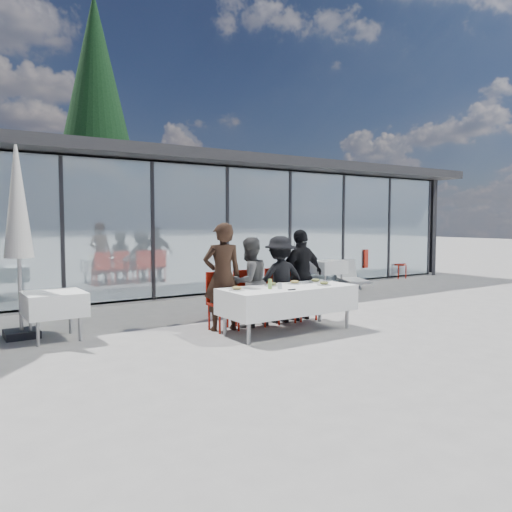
{
  "coord_description": "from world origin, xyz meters",
  "views": [
    {
      "loc": [
        -5.21,
        -6.61,
        1.83
      ],
      "look_at": [
        0.01,
        1.2,
        1.17
      ],
      "focal_mm": 35.0,
      "sensor_mm": 36.0,
      "label": 1
    }
  ],
  "objects_px": {
    "diner_chair_b": "(248,295)",
    "plate_a": "(237,289)",
    "spare_chair_a": "(395,262)",
    "plate_extra": "(324,284)",
    "diner_chair_a": "(221,298)",
    "plate_c": "(295,283)",
    "spare_table_right": "(326,267)",
    "diner_b": "(249,282)",
    "juice_bottle": "(270,284)",
    "diner_a": "(222,277)",
    "spare_table_left": "(54,304)",
    "diner_chair_c": "(278,292)",
    "plate_d": "(316,281)",
    "lounger": "(350,277)",
    "conifer_tree": "(96,113)",
    "plate_b": "(272,285)",
    "market_umbrella": "(18,214)",
    "dining_table": "(288,299)",
    "diner_d": "(301,275)",
    "diner_c": "(280,279)",
    "diner_chair_d": "(300,290)",
    "spare_chair_b": "(364,264)",
    "folded_eyeglasses": "(292,290)"
  },
  "relations": [
    {
      "from": "market_umbrella",
      "to": "diner_chair_c",
      "type": "bearing_deg",
      "value": -16.91
    },
    {
      "from": "diner_b",
      "to": "diner_chair_c",
      "type": "relative_size",
      "value": 1.59
    },
    {
      "from": "spare_chair_a",
      "to": "diner_chair_b",
      "type": "bearing_deg",
      "value": -155.96
    },
    {
      "from": "diner_chair_b",
      "to": "conifer_tree",
      "type": "distance_m",
      "value": 13.56
    },
    {
      "from": "diner_b",
      "to": "diner_d",
      "type": "distance_m",
      "value": 1.15
    },
    {
      "from": "dining_table",
      "to": "plate_c",
      "type": "distance_m",
      "value": 0.44
    },
    {
      "from": "diner_d",
      "to": "lounger",
      "type": "relative_size",
      "value": 1.15
    },
    {
      "from": "diner_chair_a",
      "to": "plate_c",
      "type": "height_order",
      "value": "diner_chair_a"
    },
    {
      "from": "plate_a",
      "to": "plate_extra",
      "type": "bearing_deg",
      "value": -10.26
    },
    {
      "from": "diner_d",
      "to": "diner_chair_d",
      "type": "relative_size",
      "value": 1.72
    },
    {
      "from": "plate_c",
      "to": "market_umbrella",
      "type": "bearing_deg",
      "value": 156.18
    },
    {
      "from": "juice_bottle",
      "to": "lounger",
      "type": "height_order",
      "value": "juice_bottle"
    },
    {
      "from": "diner_chair_d",
      "to": "lounger",
      "type": "relative_size",
      "value": 0.67
    },
    {
      "from": "plate_b",
      "to": "juice_bottle",
      "type": "relative_size",
      "value": 1.52
    },
    {
      "from": "diner_a",
      "to": "diner_chair_c",
      "type": "distance_m",
      "value": 1.25
    },
    {
      "from": "diner_chair_b",
      "to": "plate_a",
      "type": "relative_size",
      "value": 4.01
    },
    {
      "from": "plate_b",
      "to": "diner_b",
      "type": "bearing_deg",
      "value": 104.12
    },
    {
      "from": "diner_a",
      "to": "diner_c",
      "type": "height_order",
      "value": "diner_a"
    },
    {
      "from": "plate_b",
      "to": "spare_chair_b",
      "type": "xyz_separation_m",
      "value": [
        6.35,
        4.04,
        -0.24
      ]
    },
    {
      "from": "diner_a",
      "to": "spare_chair_b",
      "type": "distance_m",
      "value": 7.86
    },
    {
      "from": "diner_d",
      "to": "market_umbrella",
      "type": "relative_size",
      "value": 0.56
    },
    {
      "from": "dining_table",
      "to": "lounger",
      "type": "relative_size",
      "value": 1.55
    },
    {
      "from": "spare_table_left",
      "to": "diner_c",
      "type": "bearing_deg",
      "value": -13.03
    },
    {
      "from": "diner_chair_d",
      "to": "spare_chair_b",
      "type": "xyz_separation_m",
      "value": [
        5.32,
        3.5,
        0.0
      ]
    },
    {
      "from": "juice_bottle",
      "to": "plate_d",
      "type": "bearing_deg",
      "value": 12.15
    },
    {
      "from": "spare_chair_a",
      "to": "diner_b",
      "type": "bearing_deg",
      "value": -155.64
    },
    {
      "from": "diner_chair_d",
      "to": "plate_d",
      "type": "distance_m",
      "value": 0.62
    },
    {
      "from": "diner_b",
      "to": "diner_chair_a",
      "type": "bearing_deg",
      "value": -13.77
    },
    {
      "from": "diner_a",
      "to": "conifer_tree",
      "type": "relative_size",
      "value": 0.17
    },
    {
      "from": "plate_d",
      "to": "lounger",
      "type": "bearing_deg",
      "value": 39.26
    },
    {
      "from": "folded_eyeglasses",
      "to": "diner_c",
      "type": "bearing_deg",
      "value": 62.49
    },
    {
      "from": "diner_chair_a",
      "to": "plate_b",
      "type": "height_order",
      "value": "diner_chair_a"
    },
    {
      "from": "dining_table",
      "to": "spare_table_left",
      "type": "height_order",
      "value": "dining_table"
    },
    {
      "from": "diner_b",
      "to": "lounger",
      "type": "bearing_deg",
      "value": -159.07
    },
    {
      "from": "dining_table",
      "to": "diner_c",
      "type": "relative_size",
      "value": 1.45
    },
    {
      "from": "plate_b",
      "to": "plate_extra",
      "type": "bearing_deg",
      "value": -26.22
    },
    {
      "from": "diner_chair_a",
      "to": "spare_table_right",
      "type": "bearing_deg",
      "value": 31.37
    },
    {
      "from": "diner_a",
      "to": "spare_table_left",
      "type": "relative_size",
      "value": 2.09
    },
    {
      "from": "diner_d",
      "to": "plate_c",
      "type": "bearing_deg",
      "value": 37.74
    },
    {
      "from": "spare_chair_a",
      "to": "market_umbrella",
      "type": "height_order",
      "value": "market_umbrella"
    },
    {
      "from": "spare_table_right",
      "to": "lounger",
      "type": "relative_size",
      "value": 0.59
    },
    {
      "from": "plate_d",
      "to": "market_umbrella",
      "type": "relative_size",
      "value": 0.08
    },
    {
      "from": "diner_a",
      "to": "diner_chair_d",
      "type": "height_order",
      "value": "diner_a"
    },
    {
      "from": "plate_d",
      "to": "conifer_tree",
      "type": "relative_size",
      "value": 0.02
    },
    {
      "from": "diner_b",
      "to": "spare_table_right",
      "type": "bearing_deg",
      "value": -153.6
    },
    {
      "from": "diner_b",
      "to": "diner_chair_c",
      "type": "distance_m",
      "value": 0.7
    },
    {
      "from": "diner_chair_b",
      "to": "spare_chair_a",
      "type": "height_order",
      "value": "same"
    },
    {
      "from": "diner_b",
      "to": "juice_bottle",
      "type": "bearing_deg",
      "value": 73.92
    },
    {
      "from": "dining_table",
      "to": "spare_chair_a",
      "type": "distance_m",
      "value": 8.68
    },
    {
      "from": "dining_table",
      "to": "folded_eyeglasses",
      "type": "height_order",
      "value": "folded_eyeglasses"
    }
  ]
}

